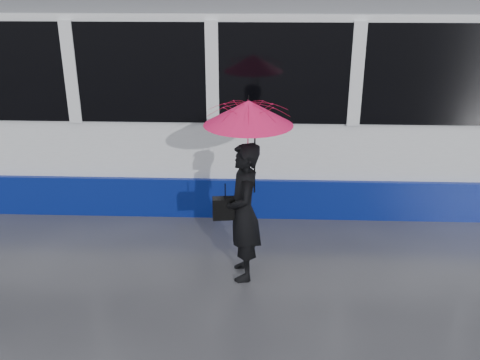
{
  "coord_description": "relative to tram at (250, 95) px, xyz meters",
  "views": [
    {
      "loc": [
        -0.16,
        -6.17,
        3.59
      ],
      "look_at": [
        -0.41,
        0.06,
        1.1
      ],
      "focal_mm": 40.0,
      "sensor_mm": 36.0,
      "label": 1
    }
  ],
  "objects": [
    {
      "name": "ground",
      "position": [
        0.35,
        -2.5,
        -1.64
      ],
      "size": [
        90.0,
        90.0,
        0.0
      ],
      "primitive_type": "plane",
      "color": "#2E2E34",
      "rests_on": "ground"
    },
    {
      "name": "tram",
      "position": [
        0.0,
        0.0,
        0.0
      ],
      "size": [
        26.0,
        2.56,
        3.35
      ],
      "color": "white",
      "rests_on": "ground"
    },
    {
      "name": "rails",
      "position": [
        0.35,
        -0.0,
        -1.63
      ],
      "size": [
        34.0,
        1.51,
        0.02
      ],
      "color": "#3F3D38",
      "rests_on": "ground"
    },
    {
      "name": "handbag",
      "position": [
        -0.22,
        -2.87,
        -0.73
      ],
      "size": [
        0.32,
        0.17,
        0.45
      ],
      "rotation": [
        0.0,
        0.0,
        0.13
      ],
      "color": "black",
      "rests_on": "ground"
    },
    {
      "name": "woman",
      "position": [
        -0.0,
        -2.89,
        -0.78
      ],
      "size": [
        0.49,
        0.68,
        1.72
      ],
      "primitive_type": "imported",
      "rotation": [
        0.0,
        0.0,
        -1.44
      ],
      "color": "black",
      "rests_on": "ground"
    },
    {
      "name": "umbrella",
      "position": [
        0.05,
        -2.89,
        0.25
      ],
      "size": [
        1.13,
        1.13,
        1.16
      ],
      "rotation": [
        0.0,
        0.0,
        0.13
      ],
      "color": "#E21373",
      "rests_on": "ground"
    }
  ]
}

